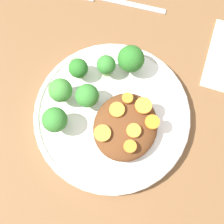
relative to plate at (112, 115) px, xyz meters
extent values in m
plane|color=brown|center=(0.00, 0.00, -0.01)|extent=(4.00, 4.00, 0.00)
cylinder|color=white|center=(0.00, 0.00, 0.00)|extent=(0.27, 0.27, 0.02)
torus|color=white|center=(0.00, 0.00, 0.01)|extent=(0.27, 0.27, 0.01)
ellipsoid|color=#5B3319|center=(0.02, 0.03, 0.02)|extent=(0.12, 0.11, 0.04)
cylinder|color=#759E51|center=(-0.07, -0.04, 0.02)|extent=(0.02, 0.02, 0.02)
sphere|color=#337A2D|center=(-0.07, -0.04, 0.04)|extent=(0.03, 0.03, 0.03)
cylinder|color=#759E51|center=(-0.01, -0.05, 0.02)|extent=(0.01, 0.01, 0.02)
sphere|color=#337A2D|center=(-0.01, -0.05, 0.04)|extent=(0.04, 0.04, 0.04)
cylinder|color=#759E51|center=(0.00, -0.09, 0.02)|extent=(0.02, 0.02, 0.03)
sphere|color=#3D8433|center=(0.00, -0.09, 0.04)|extent=(0.04, 0.04, 0.04)
cylinder|color=#7FA85B|center=(-0.09, 0.00, 0.02)|extent=(0.01, 0.01, 0.02)
sphere|color=#286B23|center=(-0.09, 0.00, 0.04)|extent=(0.05, 0.05, 0.05)
cylinder|color=#7FA85B|center=(-0.05, -0.08, 0.02)|extent=(0.02, 0.02, 0.02)
sphere|color=#286B23|center=(-0.05, -0.08, 0.04)|extent=(0.03, 0.03, 0.03)
cylinder|color=#7FA85B|center=(0.05, -0.08, 0.02)|extent=(0.02, 0.02, 0.03)
sphere|color=#337A2D|center=(0.05, -0.08, 0.04)|extent=(0.04, 0.04, 0.04)
cylinder|color=orange|center=(0.00, 0.01, 0.05)|extent=(0.03, 0.03, 0.01)
cylinder|color=orange|center=(0.02, 0.05, 0.04)|extent=(0.02, 0.02, 0.00)
cylinder|color=orange|center=(0.04, 0.00, 0.04)|extent=(0.03, 0.03, 0.00)
cylinder|color=orange|center=(-0.02, 0.02, 0.04)|extent=(0.02, 0.02, 0.00)
cylinder|color=orange|center=(-0.02, 0.05, 0.05)|extent=(0.03, 0.03, 0.01)
cylinder|color=orange|center=(0.05, 0.05, 0.05)|extent=(0.02, 0.02, 0.00)
cylinder|color=orange|center=(0.00, 0.07, 0.05)|extent=(0.02, 0.02, 0.01)
cube|color=silver|center=(-0.23, -0.05, -0.01)|extent=(0.02, 0.15, 0.01)
camera|label=1|loc=(0.14, 0.05, 0.53)|focal=50.00mm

